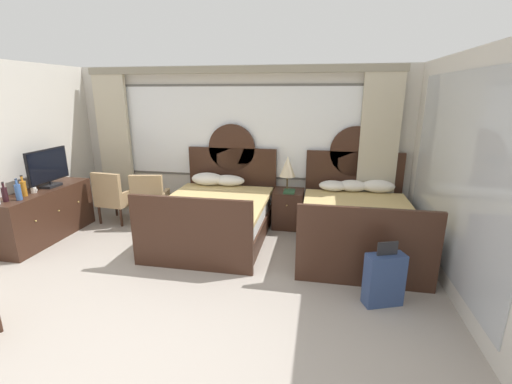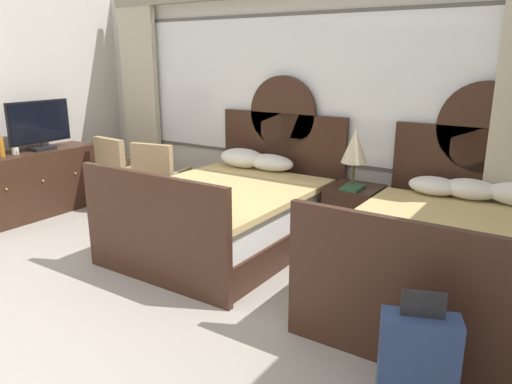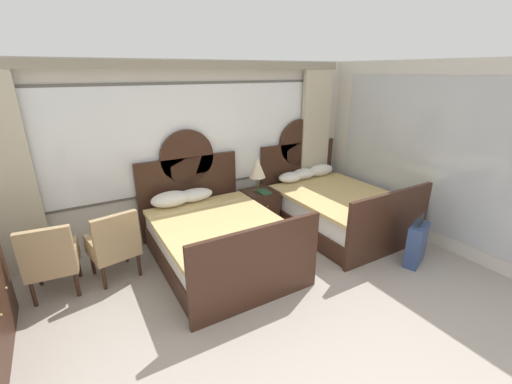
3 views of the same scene
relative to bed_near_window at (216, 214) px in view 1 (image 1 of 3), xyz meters
name	(u,v)px [view 1 (image 1 of 3)]	position (x,y,z in m)	size (l,w,h in m)	color
ground_plane	(141,356)	(0.12, -2.70, -0.37)	(24.00, 24.00, 0.00)	#9E9389
wall_back_window	(239,140)	(0.12, 1.10, 1.05)	(5.99, 0.22, 2.70)	beige
wall_right_mirror	(467,180)	(3.14, -1.07, 0.98)	(0.08, 4.40, 2.70)	beige
bed_near_window	(216,214)	(0.00, 0.00, 0.00)	(1.63, 2.21, 1.71)	#382116
bed_near_mirror	(357,223)	(2.17, 0.00, 0.00)	(1.63, 2.21, 1.71)	#382116
nightstand_between_beds	(288,209)	(1.09, 0.64, -0.05)	(0.51, 0.53, 0.65)	#382116
table_lamp_on_nightstand	(288,167)	(1.06, 0.66, 0.68)	(0.27, 0.27, 0.59)	brown
book_on_nightstand	(289,191)	(1.11, 0.54, 0.29)	(0.18, 0.26, 0.03)	#285133
dresser_minibar	(45,214)	(-2.62, -0.59, 0.03)	(0.53, 1.65, 0.80)	#382116
tv_flatscreen	(48,168)	(-2.60, -0.40, 0.74)	(0.20, 0.81, 0.60)	black
bottle_wine_dark	(5,194)	(-2.63, -1.19, 0.54)	(0.07, 0.07, 0.28)	black
bottle_spirit_blue	(18,192)	(-2.51, -1.09, 0.55)	(0.08, 0.08, 0.31)	#385B99
bottle_liquor_amber	(23,188)	(-2.59, -0.91, 0.55)	(0.08, 0.08, 0.31)	#B7701E
cup_on_dresser	(34,190)	(-2.59, -0.75, 0.47)	(0.11, 0.08, 0.08)	white
armchair_by_window_left	(150,198)	(-1.27, 0.27, 0.12)	(0.64, 0.64, 0.93)	tan
armchair_by_window_centre	(114,196)	(-1.96, 0.27, 0.12)	(0.59, 0.59, 0.93)	tan
suitcase_on_floor	(384,279)	(2.34, -1.47, -0.07)	(0.45, 0.31, 0.74)	navy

